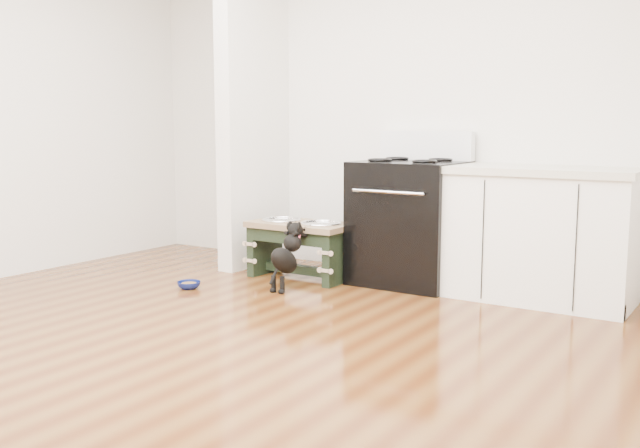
{
  "coord_description": "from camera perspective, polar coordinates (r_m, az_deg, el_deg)",
  "views": [
    {
      "loc": [
        2.58,
        -2.63,
        1.19
      ],
      "look_at": [
        -0.18,
        1.59,
        0.49
      ],
      "focal_mm": 40.0,
      "sensor_mm": 36.0,
      "label": 1
    }
  ],
  "objects": [
    {
      "name": "puppy",
      "position": [
        5.16,
        -2.62,
        -2.35
      ],
      "size": [
        0.14,
        0.41,
        0.49
      ],
      "color": "black",
      "rests_on": "ground"
    },
    {
      "name": "cabinet_run",
      "position": [
        5.05,
        17.28,
        -0.8
      ],
      "size": [
        1.24,
        0.64,
        0.91
      ],
      "color": "white",
      "rests_on": "ground"
    },
    {
      "name": "partition_wall",
      "position": [
        6.05,
        -5.33,
        9.44
      ],
      "size": [
        0.15,
        0.8,
        2.7
      ],
      "primitive_type": "cube",
      "color": "silver",
      "rests_on": "ground"
    },
    {
      "name": "floor_bowl",
      "position": [
        5.31,
        -10.44,
        -4.82
      ],
      "size": [
        0.22,
        0.22,
        0.05
      ],
      "rotation": [
        0.0,
        0.0,
        -0.42
      ],
      "color": "#0B1652",
      "rests_on": "ground"
    },
    {
      "name": "room_shell",
      "position": [
        3.71,
        -11.56,
        14.42
      ],
      "size": [
        5.0,
        5.0,
        5.0
      ],
      "color": "silver",
      "rests_on": "ground"
    },
    {
      "name": "ground",
      "position": [
        3.88,
        -10.88,
        -10.09
      ],
      "size": [
        5.0,
        5.0,
        0.0
      ],
      "primitive_type": "plane",
      "color": "#4A230D",
      "rests_on": "ground"
    },
    {
      "name": "dog_feeder",
      "position": [
        5.53,
        -1.59,
        -1.17
      ],
      "size": [
        0.8,
        0.43,
        0.46
      ],
      "color": "black",
      "rests_on": "ground"
    },
    {
      "name": "oven_range",
      "position": [
        5.38,
        7.16,
        0.28
      ],
      "size": [
        0.76,
        0.69,
        1.14
      ],
      "color": "black",
      "rests_on": "ground"
    }
  ]
}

